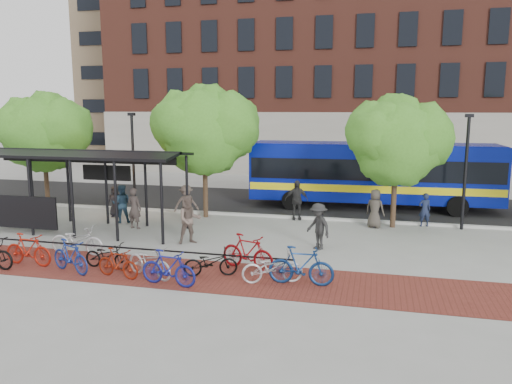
% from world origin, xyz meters
% --- Properties ---
extents(ground, '(160.00, 160.00, 0.00)m').
position_xyz_m(ground, '(0.00, 0.00, 0.00)').
color(ground, '#9E9E99').
rests_on(ground, ground).
extents(asphalt_street, '(160.00, 8.00, 0.01)m').
position_xyz_m(asphalt_street, '(0.00, 8.00, 0.01)').
color(asphalt_street, black).
rests_on(asphalt_street, ground).
extents(curb, '(160.00, 0.25, 0.12)m').
position_xyz_m(curb, '(0.00, 4.00, 0.06)').
color(curb, '#B7B7B2').
rests_on(curb, ground).
extents(brick_strip, '(24.00, 3.00, 0.01)m').
position_xyz_m(brick_strip, '(-2.00, -5.00, 0.00)').
color(brick_strip, maroon).
rests_on(brick_strip, ground).
extents(bike_rack_rail, '(12.00, 0.05, 0.95)m').
position_xyz_m(bike_rack_rail, '(-3.30, -4.10, 0.00)').
color(bike_rack_rail, black).
rests_on(bike_rack_rail, ground).
extents(building_brick, '(55.00, 14.00, 20.00)m').
position_xyz_m(building_brick, '(10.00, 26.00, 10.00)').
color(building_brick, brown).
rests_on(building_brick, ground).
extents(building_tower, '(22.00, 22.00, 30.00)m').
position_xyz_m(building_tower, '(-16.00, 40.00, 15.00)').
color(building_tower, '#7A664C').
rests_on(building_tower, ground).
extents(bus_shelter, '(10.60, 3.07, 3.60)m').
position_xyz_m(bus_shelter, '(-8.13, -0.48, 3.00)').
color(bus_shelter, black).
rests_on(bus_shelter, ground).
extents(tree_a, '(4.90, 4.00, 6.18)m').
position_xyz_m(tree_a, '(-11.91, 3.35, 4.24)').
color(tree_a, '#382619').
rests_on(tree_a, ground).
extents(tree_b, '(5.15, 4.20, 6.47)m').
position_xyz_m(tree_b, '(-2.90, 3.35, 4.46)').
color(tree_b, '#382619').
rests_on(tree_b, ground).
extents(tree_c, '(4.66, 3.80, 5.92)m').
position_xyz_m(tree_c, '(6.09, 3.35, 4.05)').
color(tree_c, '#382619').
rests_on(tree_c, ground).
extents(lamp_post_left, '(0.35, 0.20, 5.12)m').
position_xyz_m(lamp_post_left, '(-7.00, 3.60, 2.75)').
color(lamp_post_left, black).
rests_on(lamp_post_left, ground).
extents(lamp_post_right, '(0.35, 0.20, 5.12)m').
position_xyz_m(lamp_post_right, '(9.00, 3.60, 2.75)').
color(lamp_post_right, black).
rests_on(lamp_post_right, ground).
extents(bus, '(13.09, 3.45, 3.51)m').
position_xyz_m(bus, '(4.98, 7.58, 2.01)').
color(bus, '#081693').
rests_on(bus, ground).
extents(bike_1, '(1.92, 0.67, 1.13)m').
position_xyz_m(bike_1, '(-6.39, -5.45, 0.57)').
color(bike_1, '#A01C0E').
rests_on(bike_1, ground).
extents(bike_2, '(2.12, 0.79, 1.11)m').
position_xyz_m(bike_2, '(-5.50, -3.90, 0.55)').
color(bike_2, '#BBBBBE').
rests_on(bike_2, ground).
extents(bike_3, '(1.91, 1.18, 1.11)m').
position_xyz_m(bike_3, '(-4.54, -5.77, 0.56)').
color(bike_3, navy).
rests_on(bike_3, ground).
extents(bike_4, '(1.77, 0.76, 0.90)m').
position_xyz_m(bike_4, '(-3.56, -5.12, 0.45)').
color(bike_4, black).
rests_on(bike_4, ground).
extents(bike_5, '(1.67, 0.78, 0.97)m').
position_xyz_m(bike_5, '(-2.75, -5.86, 0.48)').
color(bike_5, maroon).
rests_on(bike_5, ground).
extents(bike_6, '(2.08, 1.42, 1.03)m').
position_xyz_m(bike_6, '(-1.78, -5.58, 0.52)').
color(bike_6, '#B0B0B3').
rests_on(bike_6, ground).
extents(bike_7, '(1.93, 0.77, 1.13)m').
position_xyz_m(bike_7, '(-0.88, -6.15, 0.56)').
color(bike_7, navy).
rests_on(bike_7, ground).
extents(bike_8, '(1.84, 1.15, 0.91)m').
position_xyz_m(bike_8, '(0.08, -5.01, 0.46)').
color(bike_8, black).
rests_on(bike_8, ground).
extents(bike_9, '(2.10, 1.18, 1.21)m').
position_xyz_m(bike_9, '(1.08, -4.09, 0.61)').
color(bike_9, maroon).
rests_on(bike_9, ground).
extents(bike_10, '(2.03, 1.29, 1.01)m').
position_xyz_m(bike_10, '(2.16, -5.16, 0.50)').
color(bike_10, '#AEADB0').
rests_on(bike_10, ground).
extents(bike_11, '(2.05, 0.60, 1.23)m').
position_xyz_m(bike_11, '(3.05, -5.13, 0.61)').
color(bike_11, navy).
rests_on(bike_11, ground).
extents(pedestrian_0, '(0.88, 0.71, 1.56)m').
position_xyz_m(pedestrian_0, '(-7.44, 2.35, 0.78)').
color(pedestrian_0, black).
rests_on(pedestrian_0, ground).
extents(pedestrian_1, '(0.75, 0.56, 1.87)m').
position_xyz_m(pedestrian_1, '(-5.31, 0.26, 0.93)').
color(pedestrian_1, '#39312E').
rests_on(pedestrian_1, ground).
extents(pedestrian_2, '(1.07, 0.96, 1.83)m').
position_xyz_m(pedestrian_2, '(-6.46, 1.22, 0.91)').
color(pedestrian_2, '#1D3244').
rests_on(pedestrian_2, ground).
extents(pedestrian_3, '(1.35, 1.21, 1.81)m').
position_xyz_m(pedestrian_3, '(-3.47, 1.90, 0.91)').
color(pedestrian_3, brown).
rests_on(pedestrian_3, ground).
extents(pedestrian_4, '(1.21, 0.72, 1.93)m').
position_xyz_m(pedestrian_4, '(1.48, 3.80, 0.97)').
color(pedestrian_4, '#292929').
rests_on(pedestrian_4, ground).
extents(pedestrian_6, '(1.01, 0.84, 1.77)m').
position_xyz_m(pedestrian_6, '(5.19, 3.01, 0.88)').
color(pedestrian_6, '#413C34').
rests_on(pedestrian_6, ground).
extents(pedestrian_7, '(0.64, 0.50, 1.55)m').
position_xyz_m(pedestrian_7, '(7.40, 3.80, 0.77)').
color(pedestrian_7, '#1A223E').
rests_on(pedestrian_7, ground).
extents(pedestrian_8, '(1.21, 1.14, 1.97)m').
position_xyz_m(pedestrian_8, '(-1.98, -1.50, 0.98)').
color(pedestrian_8, brown).
rests_on(pedestrian_8, ground).
extents(pedestrian_9, '(1.32, 1.27, 1.80)m').
position_xyz_m(pedestrian_9, '(3.11, -1.09, 0.90)').
color(pedestrian_9, '#252525').
rests_on(pedestrian_9, ground).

